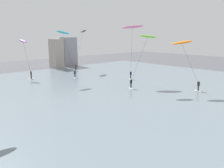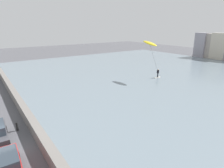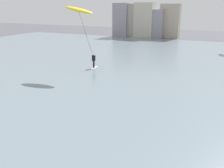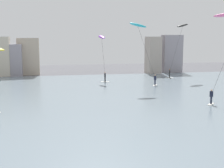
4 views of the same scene
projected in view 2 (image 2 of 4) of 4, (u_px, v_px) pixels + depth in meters
seawall_barrier at (40, 137)px, 15.71m from camera, size 60.00×0.70×1.13m
water_bay at (210, 86)px, 30.61m from camera, size 84.00×52.00×0.10m
parked_car_red at (6, 166)px, 11.94m from camera, size 4.17×2.03×1.76m
bollard_post at (17, 127)px, 17.60m from camera, size 0.18×0.18×0.83m
kitesurfer_yellow at (151, 46)px, 32.87m from camera, size 3.46×3.58×6.88m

